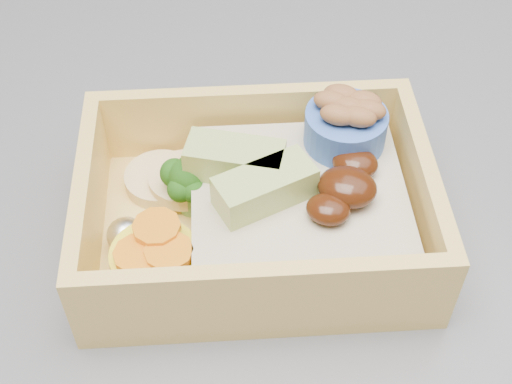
# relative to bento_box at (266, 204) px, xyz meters

# --- Properties ---
(bento_box) EXTENTS (0.22, 0.19, 0.07)m
(bento_box) POSITION_rel_bento_box_xyz_m (0.00, 0.00, 0.00)
(bento_box) COLOR #EDC362
(bento_box) RESTS_ON island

